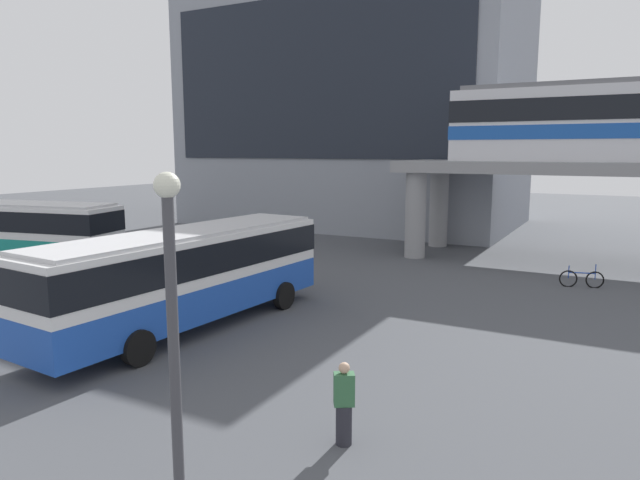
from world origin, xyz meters
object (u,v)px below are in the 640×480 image
bus_secondary (14,227)px  bicycle_blue (582,279)px  bus_main (187,268)px  station_building (357,101)px  pedestrian_by_bike_rack (344,406)px

bus_secondary → bicycle_blue: size_ratio=6.52×
bus_main → bicycle_blue: bus_main is taller
bus_main → bus_secondary: size_ratio=0.99×
station_building → bus_secondary: 26.65m
bus_secondary → pedestrian_by_bike_rack: 23.36m
bus_secondary → pedestrian_by_bike_rack: (21.97, -7.87, -1.20)m
station_building → pedestrian_by_bike_rack: station_building is taller
bus_main → pedestrian_by_bike_rack: bearing=-29.1°
bus_main → pedestrian_by_bike_rack: size_ratio=6.64×
station_building → bicycle_blue: station_building is taller
bus_secondary → bus_main: bearing=-14.1°
bicycle_blue → pedestrian_by_bike_rack: 16.79m
station_building → bus_main: bearing=-76.0°
pedestrian_by_bike_rack → bus_secondary: bearing=160.3°
bus_main → bicycle_blue: bearing=48.5°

